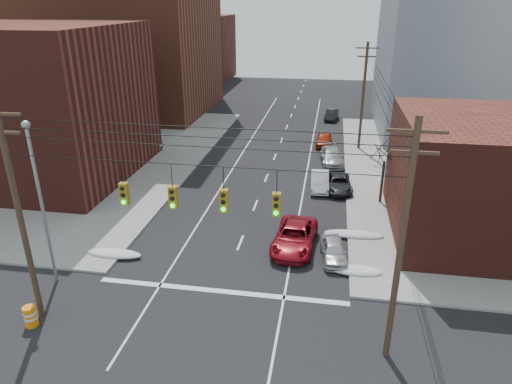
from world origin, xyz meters
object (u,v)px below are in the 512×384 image
(lot_car_a, at_px, (94,170))
(construction_barrel, at_px, (30,316))
(parked_car_e, at_px, (324,139))
(lot_car_d, at_px, (105,144))
(parked_car_b, at_px, (320,181))
(parked_car_c, at_px, (339,184))
(lot_car_b, at_px, (141,142))
(red_pickup, at_px, (295,237))
(parked_car_d, at_px, (332,156))
(parked_car_f, at_px, (332,115))
(lot_car_c, at_px, (82,162))
(parked_car_a, at_px, (334,251))

(lot_car_a, xyz_separation_m, construction_barrel, (6.55, -18.98, -0.29))
(parked_car_e, bearing_deg, lot_car_d, -163.66)
(parked_car_b, xyz_separation_m, parked_car_c, (1.58, -0.15, -0.08))
(lot_car_b, xyz_separation_m, construction_barrel, (5.88, -27.97, -0.30))
(red_pickup, height_order, parked_car_d, red_pickup)
(lot_car_b, bearing_deg, parked_car_e, -58.95)
(parked_car_d, bearing_deg, construction_barrel, -125.16)
(parked_car_c, bearing_deg, parked_car_e, 92.41)
(parked_car_c, xyz_separation_m, parked_car_d, (-0.66, 6.76, 0.11))
(red_pickup, xyz_separation_m, parked_car_c, (2.81, 10.15, -0.14))
(parked_car_f, distance_m, lot_car_c, 32.68)
(red_pickup, xyz_separation_m, parked_car_a, (2.50, -1.06, -0.15))
(parked_car_b, distance_m, lot_car_c, 22.13)
(red_pickup, relative_size, parked_car_b, 1.29)
(parked_car_a, distance_m, parked_car_d, 17.97)
(lot_car_b, bearing_deg, lot_car_d, 129.08)
(parked_car_b, relative_size, lot_car_d, 1.13)
(parked_car_d, relative_size, parked_car_e, 1.22)
(parked_car_c, distance_m, parked_car_d, 6.79)
(lot_car_c, relative_size, construction_barrel, 4.30)
(parked_car_e, bearing_deg, lot_car_a, -144.01)
(lot_car_a, bearing_deg, parked_car_b, -88.88)
(parked_car_d, height_order, parked_car_e, parked_car_d)
(parked_car_b, distance_m, parked_car_e, 12.52)
(parked_car_c, relative_size, construction_barrel, 4.08)
(parked_car_f, bearing_deg, lot_car_d, -136.41)
(parked_car_b, bearing_deg, lot_car_a, -179.15)
(red_pickup, height_order, parked_car_b, red_pickup)
(parked_car_a, relative_size, parked_car_c, 0.81)
(parked_car_d, relative_size, lot_car_d, 1.35)
(lot_car_b, bearing_deg, parked_car_a, -115.78)
(red_pickup, height_order, parked_car_c, red_pickup)
(parked_car_e, distance_m, parked_car_f, 11.89)
(parked_car_a, bearing_deg, parked_car_b, 89.12)
(parked_car_a, bearing_deg, lot_car_b, 129.45)
(parked_car_d, height_order, lot_car_a, lot_car_a)
(parked_car_d, distance_m, lot_car_c, 23.72)
(lot_car_d, bearing_deg, parked_car_a, -116.86)
(parked_car_a, height_order, lot_car_c, lot_car_c)
(parked_car_a, height_order, parked_car_b, parked_car_b)
(parked_car_a, distance_m, lot_car_b, 28.09)
(parked_car_b, bearing_deg, lot_car_d, 161.52)
(lot_car_b, relative_size, lot_car_d, 1.38)
(lot_car_d, bearing_deg, parked_car_c, -95.46)
(parked_car_f, relative_size, lot_car_b, 0.81)
(parked_car_b, xyz_separation_m, parked_car_e, (0.00, 12.52, 0.01))
(parked_car_b, relative_size, lot_car_b, 0.82)
(parked_car_a, height_order, parked_car_c, parked_car_c)
(red_pickup, height_order, lot_car_d, red_pickup)
(lot_car_d, xyz_separation_m, construction_barrel, (9.29, -26.62, -0.22))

